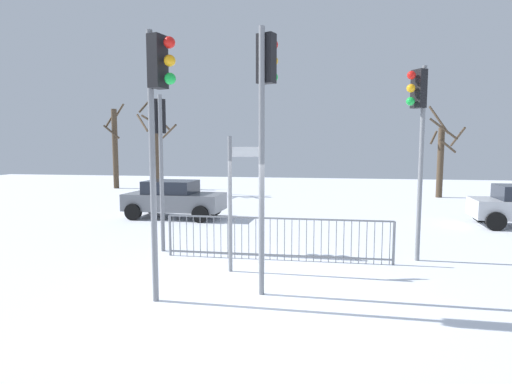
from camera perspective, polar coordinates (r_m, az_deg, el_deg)
name	(u,v)px	position (r m, az deg, el deg)	size (l,w,h in m)	color
ground_plane	(262,292)	(8.68, 0.80, -13.02)	(60.00, 60.00, 0.00)	white
traffic_light_mid_right	(265,102)	(8.23, 1.25, 11.71)	(0.38, 0.54, 4.99)	slate
traffic_light_foreground_right	(418,120)	(11.18, 20.57, 8.91)	(0.49, 0.44, 4.73)	slate
traffic_light_mid_left	(158,106)	(7.88, -12.83, 10.98)	(0.56, 0.37, 4.83)	slate
traffic_light_rear_right	(160,138)	(11.92, -12.58, 7.00)	(0.43, 0.50, 4.17)	slate
direction_sign_post	(233,196)	(9.69, -3.07, -0.59)	(0.77, 0.27, 3.06)	slate
pedestrian_guard_railing	(277,238)	(10.84, 2.82, -6.08)	(5.66, 0.12, 1.07)	slate
car_grey_trailing	(174,198)	(17.36, -10.76, -0.84)	(3.85, 2.02, 1.47)	slate
bare_tree_left	(441,157)	(25.66, 23.19, 4.28)	(1.82, 1.81, 4.96)	#473828
bare_tree_centre	(156,146)	(25.62, -13.06, 5.95)	(2.32, 2.33, 5.58)	#473828
bare_tree_right	(115,147)	(30.21, -18.06, 5.71)	(1.17, 1.18, 5.60)	#473828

